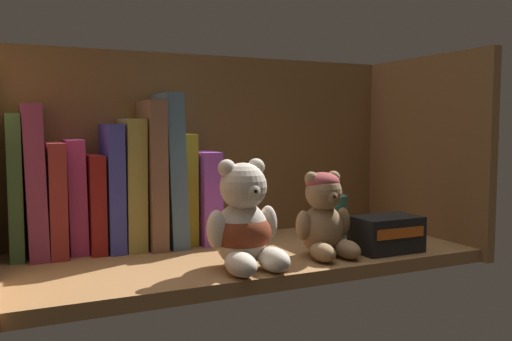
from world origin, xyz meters
The scene contains 18 objects.
shelf_board centered at (0.00, 0.00, 1.00)cm, with size 68.84×28.70×2.00cm, color olive.
shelf_back_panel centered at (0.00, 14.95, 16.83)cm, with size 71.24×1.20×33.67cm, color brown.
shelf_side_panel_right centered at (35.22, 0.00, 16.83)cm, with size 1.60×31.10×33.67cm, color olive.
book_0 centered at (-31.93, 11.93, 12.60)cm, with size 1.98×10.31×21.19cm, color #3B613A.
book_1 centered at (-29.26, 11.93, 13.26)cm, with size 2.71×12.84×22.53cm, color #752B4E.
book_2 centered at (-26.35, 11.93, 10.48)cm, with size 2.47×12.80×16.96cm, color maroon.
book_3 centered at (-23.48, 11.93, 10.68)cm, with size 2.63×9.04×17.36cm, color #A53169.
book_4 centered at (-20.70, 11.93, 9.50)cm, with size 2.27×11.82×15.00cm, color maroon.
book_5 centered at (-18.02, 11.93, 11.86)cm, with size 2.45×12.49×19.72cm, color #373CA3.
book_6 centered at (-14.97, 11.93, 12.25)cm, with size 2.99×12.20×20.51cm, color olive.
book_7 centered at (-11.85, 11.93, 13.70)cm, with size 2.60×14.61×23.39cm, color brown.
book_8 centered at (-8.87, 11.93, 14.30)cm, with size 2.71×14.10×24.59cm, color #44637F.
book_9 centered at (-6.07, 11.93, 11.05)cm, with size 2.22×10.12×18.11cm, color #9F8A1C.
book_10 centered at (-3.04, 11.93, 9.60)cm, with size 3.20×13.64×15.19cm, color purple.
teddy_bear_larger centered at (-3.90, -8.36, 7.88)cm, with size 10.98×11.53×14.97cm.
teddy_bear_smaller centered at (9.75, -7.24, 8.02)cm, with size 9.18×9.26×12.70cm.
pillar_candle centered at (18.57, 4.16, 5.66)cm, with size 5.37×5.37×7.31cm, color #2D7A66.
small_product_box centered at (20.09, -8.93, 4.75)cm, with size 10.25×6.59×5.49cm.
Camera 1 is at (-33.80, -75.28, 21.39)cm, focal length 38.15 mm.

